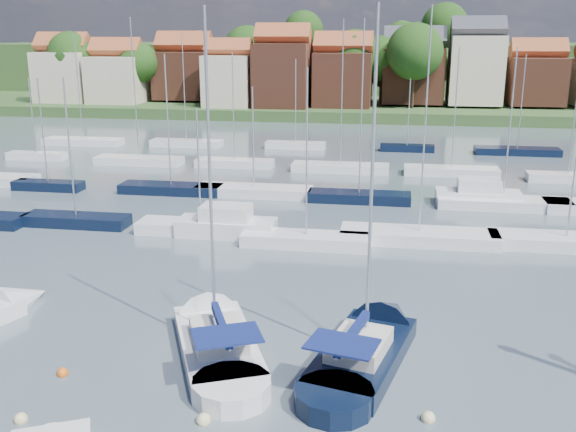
# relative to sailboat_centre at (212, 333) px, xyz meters

# --- Properties ---
(ground) EXTENTS (260.00, 260.00, 0.00)m
(ground) POSITION_rel_sailboat_centre_xyz_m (1.79, 36.00, -0.35)
(ground) COLOR #45555E
(ground) RESTS_ON ground
(sailboat_centre) EXTENTS (7.79, 12.27, 16.31)m
(sailboat_centre) POSITION_rel_sailboat_centre_xyz_m (0.00, 0.00, 0.00)
(sailboat_centre) COLOR silver
(sailboat_centre) RESTS_ON ground
(sailboat_navy) EXTENTS (5.81, 12.22, 16.35)m
(sailboat_navy) POSITION_rel_sailboat_centre_xyz_m (7.43, 0.17, 0.00)
(sailboat_navy) COLOR black
(sailboat_navy) RESTS_ON ground
(buoy_b) EXTENTS (0.51, 0.51, 0.51)m
(buoy_b) POSITION_rel_sailboat_centre_xyz_m (-5.17, -7.65, -0.35)
(buoy_b) COLOR beige
(buoy_b) RESTS_ON ground
(buoy_c) EXTENTS (0.48, 0.48, 0.48)m
(buoy_c) POSITION_rel_sailboat_centre_xyz_m (-5.33, -4.24, -0.35)
(buoy_c) COLOR #D85914
(buoy_c) RESTS_ON ground
(buoy_d) EXTENTS (0.54, 0.54, 0.54)m
(buoy_d) POSITION_rel_sailboat_centre_xyz_m (1.53, -6.60, -0.35)
(buoy_d) COLOR beige
(buoy_d) RESTS_ON ground
(buoy_e) EXTENTS (0.55, 0.55, 0.55)m
(buoy_e) POSITION_rel_sailboat_centre_xyz_m (7.42, 2.27, -0.35)
(buoy_e) COLOR #D85914
(buoy_e) RESTS_ON ground
(buoy_f) EXTENTS (0.53, 0.53, 0.53)m
(buoy_f) POSITION_rel_sailboat_centre_xyz_m (9.74, -5.09, -0.35)
(buoy_f) COLOR beige
(buoy_f) RESTS_ON ground
(marina_field) EXTENTS (79.62, 41.41, 15.93)m
(marina_field) POSITION_rel_sailboat_centre_xyz_m (3.70, 31.14, 0.08)
(marina_field) COLOR silver
(marina_field) RESTS_ON ground
(far_shore_town) EXTENTS (212.46, 90.00, 22.27)m
(far_shore_town) POSITION_rel_sailboat_centre_xyz_m (4.02, 128.66, 4.25)
(far_shore_town) COLOR #38542A
(far_shore_town) RESTS_ON ground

